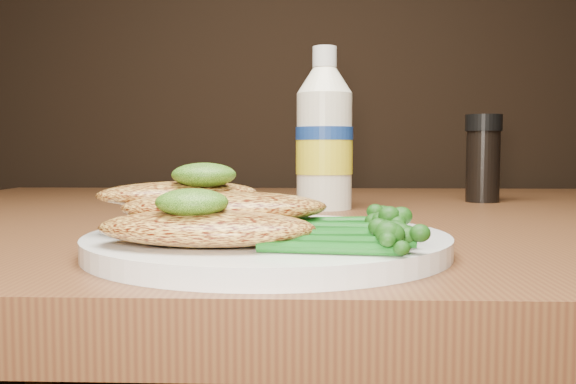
{
  "coord_description": "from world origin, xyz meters",
  "views": [
    {
      "loc": [
        -0.08,
        0.37,
        0.82
      ],
      "look_at": [
        -0.1,
        0.8,
        0.79
      ],
      "focal_mm": 38.87,
      "sensor_mm": 36.0,
      "label": 1
    }
  ],
  "objects": [
    {
      "name": "plate",
      "position": [
        -0.11,
        0.78,
        0.76
      ],
      "size": [
        0.24,
        0.24,
        0.01
      ],
      "primitive_type": "cylinder",
      "color": "white",
      "rests_on": "dining_table"
    },
    {
      "name": "chicken_front",
      "position": [
        -0.15,
        0.73,
        0.77
      ],
      "size": [
        0.13,
        0.08,
        0.02
      ],
      "primitive_type": "ellipsoid",
      "rotation": [
        0.0,
        0.0,
        -0.08
      ],
      "color": "gold",
      "rests_on": "plate"
    },
    {
      "name": "chicken_mid",
      "position": [
        -0.14,
        0.76,
        0.78
      ],
      "size": [
        0.14,
        0.08,
        0.02
      ],
      "primitive_type": "ellipsoid",
      "rotation": [
        0.0,
        0.0,
        0.08
      ],
      "color": "gold",
      "rests_on": "plate"
    },
    {
      "name": "chicken_back",
      "position": [
        -0.17,
        0.79,
        0.79
      ],
      "size": [
        0.12,
        0.1,
        0.02
      ],
      "primitive_type": "ellipsoid",
      "rotation": [
        0.0,
        0.0,
        0.41
      ],
      "color": "gold",
      "rests_on": "plate"
    },
    {
      "name": "pesto_front",
      "position": [
        -0.15,
        0.72,
        0.79
      ],
      "size": [
        0.05,
        0.05,
        0.02
      ],
      "primitive_type": "ellipsoid",
      "rotation": [
        0.0,
        0.0,
        -0.32
      ],
      "color": "black",
      "rests_on": "chicken_front"
    },
    {
      "name": "pesto_back",
      "position": [
        -0.15,
        0.78,
        0.8
      ],
      "size": [
        0.05,
        0.04,
        0.02
      ],
      "primitive_type": "ellipsoid",
      "rotation": [
        0.0,
        0.0,
        -0.07
      ],
      "color": "black",
      "rests_on": "chicken_back"
    },
    {
      "name": "broccolini_bundle",
      "position": [
        -0.07,
        0.74,
        0.77
      ],
      "size": [
        0.13,
        0.12,
        0.02
      ],
      "primitive_type": null,
      "rotation": [
        0.0,
        0.0,
        0.28
      ],
      "color": "#125214",
      "rests_on": "plate"
    },
    {
      "name": "mayo_bottle",
      "position": [
        -0.07,
        1.08,
        0.84
      ],
      "size": [
        0.07,
        0.07,
        0.18
      ],
      "primitive_type": null,
      "rotation": [
        0.0,
        0.0,
        0.14
      ],
      "color": "white",
      "rests_on": "dining_table"
    },
    {
      "name": "pepper_grinder",
      "position": [
        0.14,
        1.18,
        0.81
      ],
      "size": [
        0.06,
        0.06,
        0.11
      ],
      "primitive_type": null,
      "rotation": [
        0.0,
        0.0,
        0.42
      ],
      "color": "black",
      "rests_on": "dining_table"
    }
  ]
}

